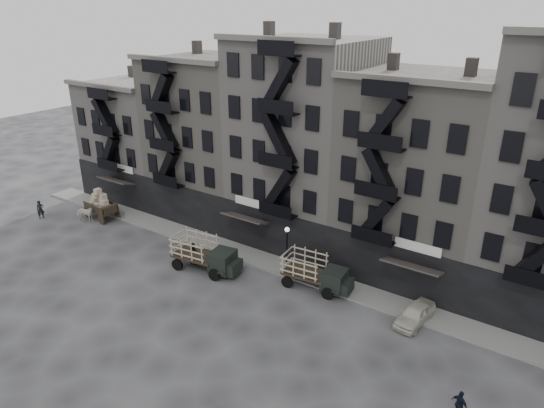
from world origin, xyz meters
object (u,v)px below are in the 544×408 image
Objects in this scene: wagon at (100,202)px; stake_truck_west at (205,252)px; horse at (85,214)px; pedestrian_west at (40,210)px; car_east at (415,314)px; pedestrian_mid at (193,253)px; policeman at (460,404)px; stake_truck_east at (315,270)px.

wagon reaches higher than stake_truck_west.
pedestrian_west reaches higher than horse.
car_east is (31.12, 0.74, -1.06)m from wagon.
policeman is (21.95, -4.06, -0.14)m from pedestrian_mid.
horse is at bearing -40.81° from pedestrian_west.
wagon is at bearing -28.36° from pedestrian_west.
policeman is (40.36, -2.32, -0.12)m from pedestrian_west.
horse reaches higher than policeman.
stake_truck_west is 3.61× the size of policeman.
wagon is 23.58m from stake_truck_east.
wagon reaches higher than stake_truck_east.
pedestrian_mid is at bearing 13.68° from policeman.
pedestrian_mid is (18.40, 1.74, 0.02)m from pedestrian_west.
horse is at bearing -179.72° from stake_truck_east.
car_east is 2.35× the size of policeman.
pedestrian_west reaches higher than car_east.
pedestrian_mid reaches higher than pedestrian_west.
car_east is at bearing 7.22° from wagon.
pedestrian_west is 0.98× the size of pedestrian_mid.
pedestrian_mid reaches higher than policeman.
pedestrian_west is at bearing 20.86° from policeman.
stake_truck_east is at bearing -179.10° from pedestrian_mid.
wagon is at bearing 15.01° from policeman.
horse is 1.06× the size of pedestrian_mid.
policeman is at bearing -18.06° from stake_truck_west.
car_east is (7.55, -0.01, -0.84)m from stake_truck_east.
stake_truck_west reaches higher than horse.
wagon reaches higher than car_east.
horse is 0.53× the size of car_east.
wagon is 36.10m from policeman.
pedestrian_mid is (14.08, -0.13, 0.10)m from horse.
stake_truck_west is 1.08× the size of stake_truck_east.
stake_truck_west is 20.88m from policeman.
wagon is 0.64× the size of stake_truck_west.
wagon is 31.15m from car_east.
wagon reaches higher than horse.
stake_truck_west is 16.22m from car_east.
policeman is (4.51, -6.47, 0.16)m from car_east.
stake_truck_east reaches higher than policeman.
policeman is at bearing -67.47° from pedestrian_west.
stake_truck_east is 2.84× the size of pedestrian_mid.
wagon is 15.25m from stake_truck_west.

